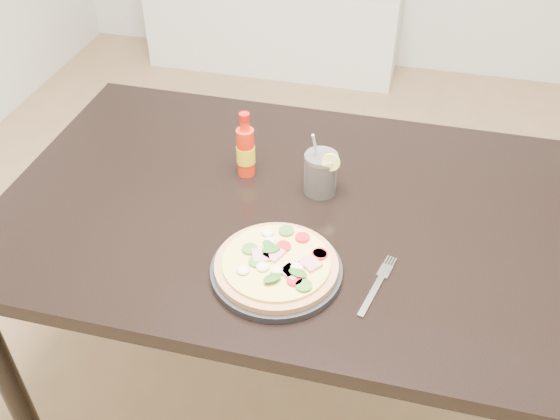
% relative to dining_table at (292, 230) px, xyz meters
% --- Properties ---
extents(floor, '(4.50, 4.50, 0.00)m').
position_rel_dining_table_xyz_m(floor, '(0.20, 0.06, -0.67)').
color(floor, '#9E7A51').
rests_on(floor, ground).
extents(dining_table, '(1.40, 0.90, 0.75)m').
position_rel_dining_table_xyz_m(dining_table, '(0.00, 0.00, 0.00)').
color(dining_table, black).
rests_on(dining_table, ground).
extents(plate, '(0.28, 0.28, 0.02)m').
position_rel_dining_table_xyz_m(plate, '(0.02, -0.23, 0.09)').
color(plate, black).
rests_on(plate, dining_table).
extents(pizza, '(0.26, 0.26, 0.03)m').
position_rel_dining_table_xyz_m(pizza, '(0.02, -0.23, 0.11)').
color(pizza, tan).
rests_on(pizza, plate).
extents(hot_sauce_bottle, '(0.05, 0.05, 0.18)m').
position_rel_dining_table_xyz_m(hot_sauce_bottle, '(-0.14, 0.10, 0.15)').
color(hot_sauce_bottle, red).
rests_on(hot_sauce_bottle, dining_table).
extents(cola_cup, '(0.09, 0.08, 0.17)m').
position_rel_dining_table_xyz_m(cola_cup, '(0.05, 0.07, 0.13)').
color(cola_cup, black).
rests_on(cola_cup, dining_table).
extents(fork, '(0.06, 0.19, 0.00)m').
position_rel_dining_table_xyz_m(fork, '(0.23, -0.21, 0.09)').
color(fork, silver).
rests_on(fork, dining_table).
extents(media_console, '(1.40, 0.34, 0.50)m').
position_rel_dining_table_xyz_m(media_console, '(-0.60, 2.13, -0.42)').
color(media_console, white).
rests_on(media_console, ground).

